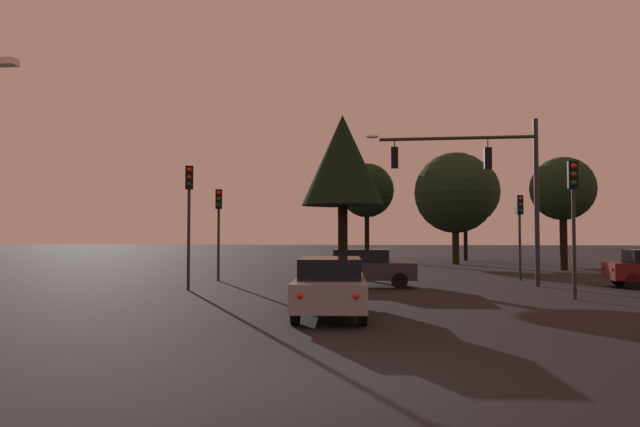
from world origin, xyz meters
The scene contains 13 objects.
ground_plane centered at (0.00, 24.50, 0.00)m, with size 168.00×168.00×0.00m, color black.
traffic_signal_mast_arm centered at (4.99, 15.49, 4.68)m, with size 7.10×0.44×6.90m.
traffic_light_corner_left centered at (-6.73, 16.70, 2.98)m, with size 0.35×0.38×4.20m.
traffic_light_corner_right centered at (-6.66, 12.47, 3.35)m, with size 0.37×0.39×4.76m.
traffic_light_median centered at (6.91, 10.77, 3.20)m, with size 0.33×0.37×4.53m.
traffic_light_far_side centered at (7.09, 18.45, 2.82)m, with size 0.34×0.37×3.96m.
car_nearside_lane centered at (-0.69, 6.23, 0.79)m, with size 2.02×4.37×1.52m.
car_crossing_left centered at (-0.03, 14.53, 0.79)m, with size 4.18×1.83×1.52m.
tree_behind_sign centered at (-1.22, 19.83, 5.86)m, with size 4.18×4.18×8.21m.
tree_left_far centered at (6.07, 32.38, 5.11)m, with size 5.79×5.79×8.02m.
tree_center_horizon centered at (11.55, 26.29, 4.84)m, with size 3.79×3.79×6.77m.
tree_right_cluster centered at (-0.35, 38.15, 5.78)m, with size 4.50×4.50×8.06m.
tree_lot_edge centered at (7.71, 38.48, 5.65)m, with size 5.61×5.61×8.46m.
Camera 1 is at (0.52, -8.12, 2.11)m, focal length 31.20 mm.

